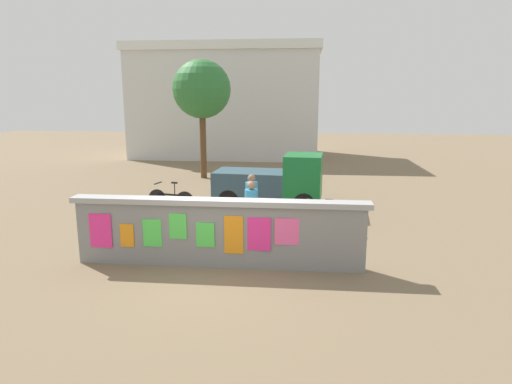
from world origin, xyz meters
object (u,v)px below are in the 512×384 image
(motorcycle, at_px, (182,216))
(tree_roadside, at_px, (202,90))
(bicycle_far, at_px, (171,199))
(bicycle_near, at_px, (323,219))
(person_bystander, at_px, (252,197))
(auto_rickshaw_truck, at_px, (274,182))
(person_walking, at_px, (251,205))

(motorcycle, distance_m, tree_roadside, 9.37)
(bicycle_far, height_order, tree_roadside, tree_roadside)
(motorcycle, distance_m, bicycle_far, 2.73)
(bicycle_near, xyz_separation_m, person_bystander, (-2.00, -0.08, 0.62))
(auto_rickshaw_truck, height_order, motorcycle, auto_rickshaw_truck)
(tree_roadside, bearing_deg, person_walking, -70.41)
(motorcycle, xyz_separation_m, bicycle_near, (3.90, 0.45, -0.10))
(auto_rickshaw_truck, relative_size, bicycle_near, 2.23)
(auto_rickshaw_truck, bearing_deg, bicycle_far, -169.61)
(person_walking, bearing_deg, motorcycle, 162.86)
(motorcycle, height_order, bicycle_far, bicycle_far)
(motorcycle, bearing_deg, tree_roadside, 98.38)
(bicycle_far, relative_size, tree_roadside, 0.31)
(tree_roadside, bearing_deg, person_bystander, -68.90)
(motorcycle, relative_size, bicycle_far, 1.14)
(auto_rickshaw_truck, xyz_separation_m, tree_roadside, (-3.62, 5.43, 3.13))
(auto_rickshaw_truck, bearing_deg, person_bystander, -99.30)
(person_bystander, distance_m, tree_roadside, 9.31)
(tree_roadside, bearing_deg, bicycle_far, -88.06)
(bicycle_far, bearing_deg, motorcycle, -67.18)
(auto_rickshaw_truck, relative_size, person_walking, 2.30)
(auto_rickshaw_truck, relative_size, tree_roadside, 0.69)
(auto_rickshaw_truck, relative_size, person_bystander, 2.30)
(motorcycle, xyz_separation_m, bicycle_far, (-1.06, 2.52, -0.10))
(auto_rickshaw_truck, relative_size, bicycle_far, 2.22)
(bicycle_near, xyz_separation_m, tree_roadside, (-5.16, 8.13, 3.66))
(motorcycle, height_order, bicycle_near, bicycle_near)
(bicycle_far, height_order, person_walking, person_walking)
(person_bystander, bearing_deg, auto_rickshaw_truck, 80.70)
(person_walking, bearing_deg, tree_roadside, 109.59)
(bicycle_far, bearing_deg, auto_rickshaw_truck, 10.39)
(bicycle_near, distance_m, person_walking, 2.26)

